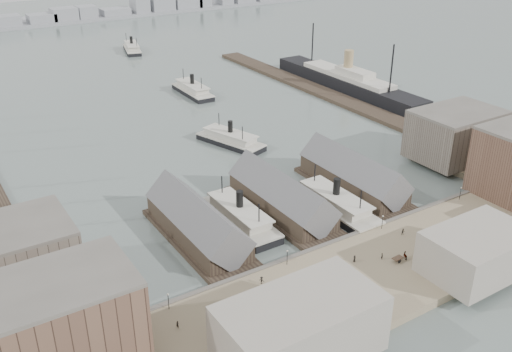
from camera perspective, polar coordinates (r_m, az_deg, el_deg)
ground at (r=148.05m, az=6.29°, el=-6.35°), size 900.00×900.00×0.00m
quay at (r=135.29m, az=11.62°, el=-9.69°), size 180.00×30.00×2.00m
seawall at (r=144.10m, az=7.60°, el=-6.87°), size 180.00×1.20×2.30m
east_wharf at (r=256.77m, az=7.58°, el=7.93°), size 10.00×180.00×1.60m
ferry_shed_west at (r=145.76m, az=-5.88°, el=-4.75°), size 14.00×42.00×12.60m
ferry_shed_center at (r=157.35m, az=2.57°, el=-2.19°), size 14.00×42.00×12.60m
ferry_shed_east at (r=172.13m, az=9.69°, el=0.01°), size 14.00×42.00×12.60m
warehouse_west_front at (r=108.47m, az=-20.32°, el=-14.49°), size 32.00×18.00×18.00m
warehouse_west_back at (r=134.20m, az=-23.29°, el=-7.70°), size 26.00×20.00×14.00m
warehouse_east_back at (r=198.07m, az=19.33°, el=3.91°), size 28.00×20.00×15.00m
street_bldg_center at (r=139.09m, az=21.32°, el=-7.06°), size 24.00×16.00×10.00m
street_bldg_west at (r=107.91m, az=4.40°, el=-14.95°), size 30.00×16.00×12.00m
lamp_post_far_w at (r=121.14m, az=-8.77°, el=-11.99°), size 0.44×0.44×3.92m
lamp_post_near_w at (r=133.08m, az=3.14°, el=-7.85°), size 0.44×0.44×3.92m
lamp_post_near_e at (r=150.15m, az=12.55°, el=-4.27°), size 0.44×0.44×3.92m
lamp_post_far_e at (r=170.83m, az=19.79°, el=-1.41°), size 0.44×0.44×3.92m
far_shore at (r=444.02m, az=-22.56°, el=14.18°), size 500.00×40.00×15.72m
ferry_docked_west at (r=152.75m, az=-1.63°, el=-4.03°), size 8.82×29.41×10.50m
ferry_docked_east at (r=160.18m, az=7.95°, el=-2.75°), size 9.09×30.29×10.82m
ferry_open_near at (r=203.08m, az=-2.56°, el=3.71°), size 16.02×28.05×9.60m
ferry_open_mid at (r=260.12m, az=-6.36°, el=8.58°), size 8.76×27.96×9.94m
ferry_open_far at (r=345.25m, az=-12.30°, el=12.40°), size 14.09×27.26×9.33m
ocean_steamer at (r=269.03m, az=9.13°, el=9.34°), size 12.48×91.19×18.24m
tram at (r=175.66m, az=23.30°, el=-1.63°), size 3.52×9.79×3.41m
horse_cart_left at (r=119.98m, az=-1.53°, el=-13.21°), size 4.76×1.82×1.66m
horse_cart_center at (r=129.41m, az=8.57°, el=-10.23°), size 5.00×2.93×1.70m
horse_cart_right at (r=140.07m, az=14.59°, el=-7.79°), size 4.68×1.85×1.63m
pedestrian_0 at (r=117.42m, az=-7.85°, el=-14.51°), size 0.67×0.74×1.64m
pedestrian_1 at (r=114.33m, az=-2.43°, el=-15.52°), size 0.93×0.76×1.75m
pedestrian_2 at (r=127.79m, az=0.57°, el=-10.38°), size 1.17×1.36×1.83m
pedestrian_3 at (r=125.62m, az=7.05°, el=-11.37°), size 0.94×1.05×1.71m
pedestrian_4 at (r=136.84m, az=9.82°, el=-8.14°), size 0.93×0.97×1.67m
pedestrian_5 at (r=138.91m, az=12.49°, el=-7.83°), size 0.62×0.72×1.70m
pedestrian_6 at (r=149.75m, az=14.50°, el=-5.42°), size 0.99×0.88×1.69m
pedestrian_7 at (r=158.05m, az=21.47°, el=-4.72°), size 1.15×1.35×1.81m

